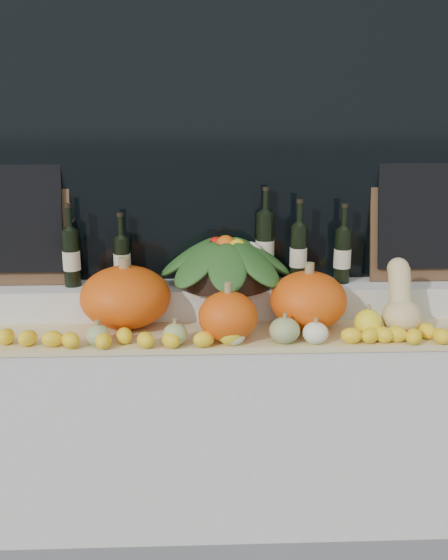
# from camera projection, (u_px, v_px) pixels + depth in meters

# --- Properties ---
(storefront_facade) EXTENTS (7.00, 0.94, 4.50)m
(storefront_facade) POSITION_uv_depth(u_px,v_px,m) (218.00, 11.00, 3.01)
(storefront_facade) COLOR beige
(storefront_facade) RESTS_ON ground
(display_sill) EXTENTS (2.30, 0.55, 0.88)m
(display_sill) POSITION_uv_depth(u_px,v_px,m) (223.00, 421.00, 2.81)
(display_sill) COLOR silver
(display_sill) RESTS_ON ground
(rear_tier) EXTENTS (2.30, 0.25, 0.16)m
(rear_tier) POSITION_uv_depth(u_px,v_px,m) (222.00, 301.00, 2.81)
(rear_tier) COLOR silver
(rear_tier) RESTS_ON display_sill
(straw_bedding) EXTENTS (2.10, 0.32, 0.02)m
(straw_bedding) POSITION_uv_depth(u_px,v_px,m) (224.00, 336.00, 2.56)
(straw_bedding) COLOR tan
(straw_bedding) RESTS_ON display_sill
(pumpkin_left) EXTENTS (0.40, 0.40, 0.26)m
(pumpkin_left) POSITION_uv_depth(u_px,v_px,m) (125.00, 297.00, 2.61)
(pumpkin_left) COLOR #ED560C
(pumpkin_left) RESTS_ON straw_bedding
(pumpkin_right) EXTENTS (0.38, 0.38, 0.24)m
(pumpkin_right) POSITION_uv_depth(u_px,v_px,m) (308.00, 300.00, 2.60)
(pumpkin_right) COLOR #ED560C
(pumpkin_right) RESTS_ON straw_bedding
(pumpkin_center) EXTENTS (0.30, 0.30, 0.20)m
(pumpkin_center) POSITION_uv_depth(u_px,v_px,m) (228.00, 316.00, 2.47)
(pumpkin_center) COLOR #ED560C
(pumpkin_center) RESTS_ON straw_bedding
(butternut_squash) EXTENTS (0.16, 0.22, 0.30)m
(butternut_squash) POSITION_uv_depth(u_px,v_px,m) (401.00, 304.00, 2.55)
(butternut_squash) COLOR #DBC181
(butternut_squash) RESTS_ON straw_bedding
(decorative_gourds) EXTENTS (1.18, 0.18, 0.15)m
(decorative_gourds) POSITION_uv_depth(u_px,v_px,m) (257.00, 330.00, 2.45)
(decorative_gourds) COLOR #407021
(decorative_gourds) RESTS_ON straw_bedding
(lemon_heap) EXTENTS (2.20, 0.16, 0.06)m
(lemon_heap) POSITION_uv_depth(u_px,v_px,m) (226.00, 336.00, 2.45)
(lemon_heap) COLOR yellow
(lemon_heap) RESTS_ON straw_bedding
(produce_bowl) EXTENTS (0.62, 0.62, 0.23)m
(produce_bowl) POSITION_uv_depth(u_px,v_px,m) (226.00, 261.00, 2.74)
(produce_bowl) COLOR black
(produce_bowl) RESTS_ON rear_tier
(wine_bottle_far_left) EXTENTS (0.08, 0.08, 0.36)m
(wine_bottle_far_left) POSITION_uv_depth(u_px,v_px,m) (71.00, 257.00, 2.72)
(wine_bottle_far_left) COLOR black
(wine_bottle_far_left) RESTS_ON rear_tier
(wine_bottle_near_left) EXTENTS (0.08, 0.08, 0.32)m
(wine_bottle_near_left) POSITION_uv_depth(u_px,v_px,m) (122.00, 260.00, 2.77)
(wine_bottle_near_left) COLOR black
(wine_bottle_near_left) RESTS_ON rear_tier
(wine_bottle_tall) EXTENTS (0.08, 0.08, 0.43)m
(wine_bottle_tall) POSITION_uv_depth(u_px,v_px,m) (265.00, 246.00, 2.79)
(wine_bottle_tall) COLOR black
(wine_bottle_tall) RESTS_ON rear_tier
(wine_bottle_near_right) EXTENTS (0.08, 0.08, 0.38)m
(wine_bottle_near_right) POSITION_uv_depth(u_px,v_px,m) (298.00, 254.00, 2.75)
(wine_bottle_near_right) COLOR black
(wine_bottle_near_right) RESTS_ON rear_tier
(wine_bottle_far_right) EXTENTS (0.08, 0.08, 0.36)m
(wine_bottle_far_right) POSITION_uv_depth(u_px,v_px,m) (342.00, 255.00, 2.77)
(wine_bottle_far_right) COLOR black
(wine_bottle_far_right) RESTS_ON rear_tier
(chalkboard_left) EXTENTS (0.50, 0.15, 0.61)m
(chalkboard_left) POSITION_uv_depth(u_px,v_px,m) (12.00, 212.00, 2.73)
(chalkboard_left) COLOR #4C331E
(chalkboard_left) RESTS_ON rear_tier
(chalkboard_right) EXTENTS (0.50, 0.15, 0.61)m
(chalkboard_right) POSITION_uv_depth(u_px,v_px,m) (426.00, 209.00, 2.79)
(chalkboard_right) COLOR #4C331E
(chalkboard_right) RESTS_ON rear_tier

